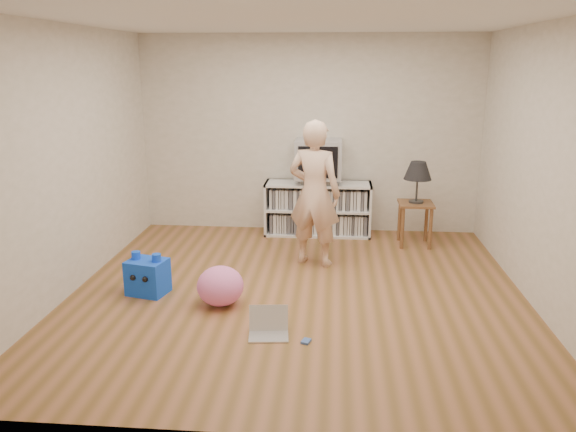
% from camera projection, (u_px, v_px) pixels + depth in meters
% --- Properties ---
extents(ground, '(4.50, 4.50, 0.00)m').
position_uv_depth(ground, '(297.00, 292.00, 5.64)').
color(ground, brown).
rests_on(ground, ground).
extents(walls, '(4.52, 4.52, 2.60)m').
position_uv_depth(walls, '(298.00, 165.00, 5.30)').
color(walls, beige).
rests_on(walls, ground).
extents(ceiling, '(4.50, 4.50, 0.01)m').
position_uv_depth(ceiling, '(298.00, 20.00, 4.95)').
color(ceiling, white).
rests_on(ceiling, walls).
extents(media_unit, '(1.40, 0.45, 0.70)m').
position_uv_depth(media_unit, '(318.00, 208.00, 7.50)').
color(media_unit, white).
rests_on(media_unit, ground).
extents(dvd_deck, '(0.45, 0.35, 0.07)m').
position_uv_depth(dvd_deck, '(318.00, 180.00, 7.38)').
color(dvd_deck, gray).
rests_on(dvd_deck, media_unit).
extents(crt_tv, '(0.60, 0.53, 0.50)m').
position_uv_depth(crt_tv, '(319.00, 159.00, 7.30)').
color(crt_tv, '#9F9FA4').
rests_on(crt_tv, dvd_deck).
extents(side_table, '(0.42, 0.42, 0.55)m').
position_uv_depth(side_table, '(415.00, 213.00, 7.01)').
color(side_table, brown).
rests_on(side_table, ground).
extents(table_lamp, '(0.34, 0.34, 0.52)m').
position_uv_depth(table_lamp, '(418.00, 172.00, 6.87)').
color(table_lamp, '#333333').
rests_on(table_lamp, side_table).
extents(person, '(0.69, 0.56, 1.64)m').
position_uv_depth(person, '(314.00, 194.00, 6.24)').
color(person, beige).
rests_on(person, ground).
extents(laptop, '(0.36, 0.30, 0.23)m').
position_uv_depth(laptop, '(269.00, 327.00, 4.77)').
color(laptop, silver).
rests_on(laptop, ground).
extents(playing_cards, '(0.09, 0.11, 0.02)m').
position_uv_depth(playing_cards, '(306.00, 341.00, 4.64)').
color(playing_cards, '#4467B7').
rests_on(playing_cards, ground).
extents(plush_blue, '(0.43, 0.38, 0.43)m').
position_uv_depth(plush_blue, '(148.00, 276.00, 5.58)').
color(plush_blue, '#0C48F3').
rests_on(plush_blue, ground).
extents(plush_pink, '(0.54, 0.54, 0.38)m').
position_uv_depth(plush_pink, '(220.00, 286.00, 5.31)').
color(plush_pink, pink).
rests_on(plush_pink, ground).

